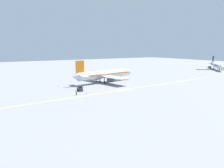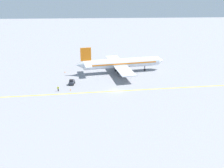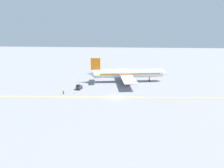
{
  "view_description": "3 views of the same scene",
  "coord_description": "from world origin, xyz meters",
  "px_view_note": "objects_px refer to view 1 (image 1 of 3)",
  "views": [
    {
      "loc": [
        66.52,
        -47.39,
        16.06
      ],
      "look_at": [
        0.18,
        -5.15,
        2.8
      ],
      "focal_mm": 35.0,
      "sensor_mm": 36.0,
      "label": 1
    },
    {
      "loc": [
        78.5,
        -5.98,
        32.34
      ],
      "look_at": [
        5.7,
        -1.54,
        4.68
      ],
      "focal_mm": 42.0,
      "sensor_mm": 36.0,
      "label": 2
    },
    {
      "loc": [
        54.89,
        3.98,
        20.96
      ],
      "look_at": [
        -1.01,
        -1.42,
        4.28
      ],
      "focal_mm": 28.0,
      "sensor_mm": 36.0,
      "label": 3
    }
  ],
  "objects_px": {
    "traffic_cone_near_nose": "(97,80)",
    "traffic_cone_mid_apron": "(86,93)",
    "ground_crew_worker": "(76,92)",
    "traffic_cone_by_wingtip": "(58,86)",
    "airplane_at_gate": "(105,74)",
    "airplane_distant_taxiing": "(217,65)",
    "baggage_tug_dark": "(80,89)"
  },
  "relations": [
    {
      "from": "baggage_tug_dark",
      "to": "traffic_cone_near_nose",
      "type": "relative_size",
      "value": 5.79
    },
    {
      "from": "airplane_at_gate",
      "to": "traffic_cone_by_wingtip",
      "type": "distance_m",
      "value": 22.21
    },
    {
      "from": "airplane_distant_taxiing",
      "to": "airplane_at_gate",
      "type": "bearing_deg",
      "value": -86.52
    },
    {
      "from": "airplane_at_gate",
      "to": "traffic_cone_near_nose",
      "type": "distance_m",
      "value": 7.62
    },
    {
      "from": "traffic_cone_near_nose",
      "to": "traffic_cone_by_wingtip",
      "type": "xyz_separation_m",
      "value": [
        5.97,
        -21.25,
        0.0
      ]
    },
    {
      "from": "baggage_tug_dark",
      "to": "airplane_at_gate",
      "type": "bearing_deg",
      "value": 124.4
    },
    {
      "from": "ground_crew_worker",
      "to": "traffic_cone_by_wingtip",
      "type": "relative_size",
      "value": 3.05
    },
    {
      "from": "ground_crew_worker",
      "to": "traffic_cone_mid_apron",
      "type": "relative_size",
      "value": 3.05
    },
    {
      "from": "airplane_distant_taxiing",
      "to": "baggage_tug_dark",
      "type": "relative_size",
      "value": 7.74
    },
    {
      "from": "baggage_tug_dark",
      "to": "traffic_cone_near_nose",
      "type": "bearing_deg",
      "value": 137.71
    },
    {
      "from": "airplane_at_gate",
      "to": "traffic_cone_by_wingtip",
      "type": "xyz_separation_m",
      "value": [
        -0.8,
        -21.93,
        -3.43
      ]
    },
    {
      "from": "baggage_tug_dark",
      "to": "traffic_cone_mid_apron",
      "type": "relative_size",
      "value": 5.79
    },
    {
      "from": "airplane_at_gate",
      "to": "traffic_cone_near_nose",
      "type": "xyz_separation_m",
      "value": [
        -6.76,
        -0.68,
        -3.43
      ]
    },
    {
      "from": "baggage_tug_dark",
      "to": "traffic_cone_by_wingtip",
      "type": "distance_m",
      "value": 13.75
    },
    {
      "from": "airplane_at_gate",
      "to": "ground_crew_worker",
      "type": "height_order",
      "value": "airplane_at_gate"
    },
    {
      "from": "airplane_distant_taxiing",
      "to": "ground_crew_worker",
      "type": "bearing_deg",
      "value": -78.56
    },
    {
      "from": "airplane_at_gate",
      "to": "traffic_cone_mid_apron",
      "type": "xyz_separation_m",
      "value": [
        17.89,
        -18.17,
        -3.43
      ]
    },
    {
      "from": "baggage_tug_dark",
      "to": "traffic_cone_mid_apron",
      "type": "height_order",
      "value": "baggage_tug_dark"
    },
    {
      "from": "airplane_distant_taxiing",
      "to": "traffic_cone_mid_apron",
      "type": "xyz_separation_m",
      "value": [
        23.79,
        -115.07,
        -3.06
      ]
    },
    {
      "from": "airplane_distant_taxiing",
      "to": "traffic_cone_near_nose",
      "type": "distance_m",
      "value": 97.64
    },
    {
      "from": "airplane_at_gate",
      "to": "traffic_cone_near_nose",
      "type": "height_order",
      "value": "airplane_at_gate"
    },
    {
      "from": "airplane_distant_taxiing",
      "to": "ground_crew_worker",
      "type": "xyz_separation_m",
      "value": [
        24.07,
        -118.95,
        -2.43
      ]
    },
    {
      "from": "baggage_tug_dark",
      "to": "traffic_cone_near_nose",
      "type": "xyz_separation_m",
      "value": [
        -19.16,
        17.43,
        -0.63
      ]
    },
    {
      "from": "baggage_tug_dark",
      "to": "traffic_cone_by_wingtip",
      "type": "relative_size",
      "value": 5.79
    },
    {
      "from": "traffic_cone_near_nose",
      "to": "traffic_cone_mid_apron",
      "type": "bearing_deg",
      "value": -35.34
    },
    {
      "from": "airplane_at_gate",
      "to": "baggage_tug_dark",
      "type": "height_order",
      "value": "airplane_at_gate"
    },
    {
      "from": "airplane_at_gate",
      "to": "ground_crew_worker",
      "type": "relative_size",
      "value": 21.1
    },
    {
      "from": "ground_crew_worker",
      "to": "traffic_cone_near_nose",
      "type": "distance_m",
      "value": 32.85
    },
    {
      "from": "airplane_distant_taxiing",
      "to": "traffic_cone_near_nose",
      "type": "height_order",
      "value": "airplane_distant_taxiing"
    },
    {
      "from": "airplane_distant_taxiing",
      "to": "ground_crew_worker",
      "type": "height_order",
      "value": "airplane_distant_taxiing"
    },
    {
      "from": "ground_crew_worker",
      "to": "traffic_cone_by_wingtip",
      "type": "xyz_separation_m",
      "value": [
        -18.98,
        0.12,
        -0.63
      ]
    },
    {
      "from": "airplane_at_gate",
      "to": "traffic_cone_by_wingtip",
      "type": "height_order",
      "value": "airplane_at_gate"
    }
  ]
}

